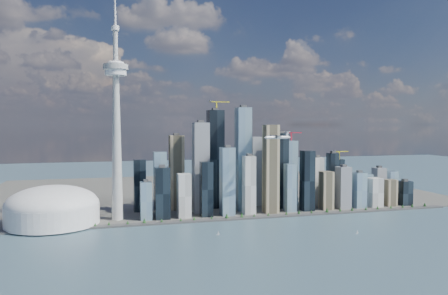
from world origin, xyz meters
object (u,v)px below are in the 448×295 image
object	(u,v)px
sailboat_west	(218,234)
sailboat_east	(357,233)
airplane	(277,137)
dome_stadium	(53,208)
needle_tower	(116,119)

from	to	relation	value
sailboat_west	sailboat_east	world-z (taller)	sailboat_west
airplane	dome_stadium	bearing A→B (deg)	159.02
dome_stadium	sailboat_east	size ratio (longest dim) A/B	22.80
dome_stadium	airplane	bearing A→B (deg)	-11.13
needle_tower	airplane	xyz separation A→B (m)	(353.95, -107.18, -40.44)
airplane	sailboat_east	distance (m)	269.78
needle_tower	dome_stadium	size ratio (longest dim) A/B	2.75
dome_stadium	sailboat_west	xyz separation A→B (m)	(332.33, -180.29, -36.31)
airplane	sailboat_east	size ratio (longest dim) A/B	8.10
needle_tower	sailboat_west	size ratio (longest dim) A/B	56.48
airplane	sailboat_west	world-z (taller)	airplane
airplane	needle_tower	bearing A→B (deg)	153.31
sailboat_west	sailboat_east	bearing A→B (deg)	5.25
needle_tower	airplane	distance (m)	372.03
needle_tower	dome_stadium	bearing A→B (deg)	-175.91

